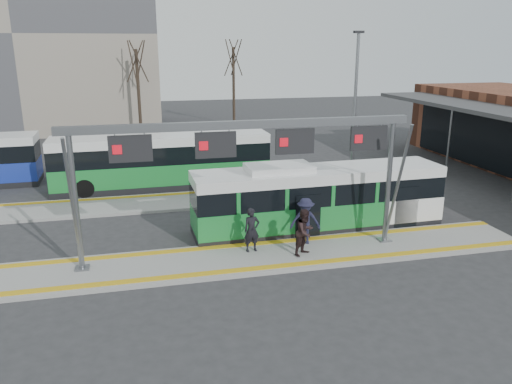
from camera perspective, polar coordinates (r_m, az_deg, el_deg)
ground at (r=19.52m, az=0.21°, el=-7.65°), size 120.00×120.00×0.00m
platform_main at (r=19.49m, az=0.21°, el=-7.45°), size 22.00×3.00×0.15m
platform_second at (r=26.52m, az=-12.34°, el=-1.30°), size 20.00×3.00×0.15m
tactile_main at (r=19.45m, az=0.21°, el=-7.22°), size 22.00×2.65×0.02m
tactile_second at (r=27.60m, az=-12.42°, el=-0.43°), size 20.00×0.35×0.02m
gantry at (r=18.37m, az=-1.02°, el=4.92°), size 13.00×1.68×5.20m
apartment_block at (r=54.25m, az=-24.83°, el=16.24°), size 24.50×12.50×18.40m
hero_bus at (r=22.34m, az=7.07°, el=-0.78°), size 11.25×2.70×3.08m
bg_bus_green at (r=29.47m, az=-10.66°, el=3.46°), size 12.32×2.83×3.07m
passenger_a at (r=19.54m, az=-0.49°, el=-4.36°), size 0.69×0.50×1.76m
passenger_b at (r=19.31m, az=5.62°, el=-4.57°), size 1.13×1.08×1.83m
passenger_c at (r=20.37m, az=5.65°, el=-3.31°), size 1.40×1.05×1.93m
tree_left at (r=45.54m, az=-13.48°, el=14.24°), size 1.40×1.40×8.73m
tree_mid at (r=52.47m, az=-2.61°, el=15.03°), size 1.40×1.40×8.92m
lamp_east at (r=26.57m, az=11.17°, el=8.77°), size 0.50×0.25×8.67m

